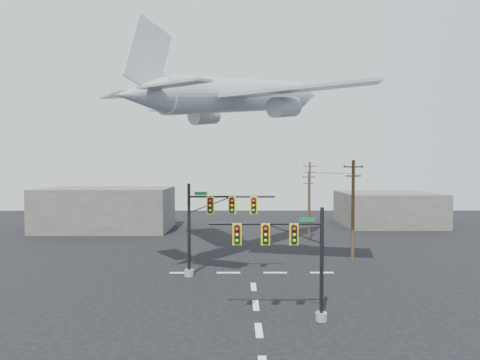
{
  "coord_description": "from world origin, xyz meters",
  "views": [
    {
      "loc": [
        -1.11,
        -21.91,
        9.12
      ],
      "look_at": [
        -1.03,
        5.0,
        8.18
      ],
      "focal_mm": 30.0,
      "sensor_mm": 36.0,
      "label": 1
    }
  ],
  "objects_px": {
    "utility_pole_a": "(353,209)",
    "utility_pole_c": "(310,192)",
    "utility_pole_b": "(309,205)",
    "airliner": "(243,96)",
    "signal_mast_far": "(211,224)",
    "signal_mast_near": "(293,257)"
  },
  "relations": [
    {
      "from": "utility_pole_a",
      "to": "airliner",
      "type": "distance_m",
      "value": 15.02
    },
    {
      "from": "utility_pole_c",
      "to": "airliner",
      "type": "xyz_separation_m",
      "value": [
        -10.55,
        -23.06,
        10.7
      ]
    },
    {
      "from": "utility_pole_a",
      "to": "utility_pole_b",
      "type": "height_order",
      "value": "utility_pole_a"
    },
    {
      "from": "signal_mast_far",
      "to": "utility_pole_c",
      "type": "distance_m",
      "value": 31.64
    },
    {
      "from": "utility_pole_a",
      "to": "airliner",
      "type": "relative_size",
      "value": 0.39
    },
    {
      "from": "utility_pole_b",
      "to": "airliner",
      "type": "xyz_separation_m",
      "value": [
        -8.12,
        -9.79,
        11.42
      ]
    },
    {
      "from": "utility_pole_b",
      "to": "airliner",
      "type": "bearing_deg",
      "value": -151.17
    },
    {
      "from": "airliner",
      "to": "signal_mast_near",
      "type": "bearing_deg",
      "value": -129.96
    },
    {
      "from": "airliner",
      "to": "utility_pole_a",
      "type": "bearing_deg",
      "value": -53.85
    },
    {
      "from": "utility_pole_b",
      "to": "signal_mast_far",
      "type": "bearing_deg",
      "value": -146.46
    },
    {
      "from": "signal_mast_far",
      "to": "utility_pole_c",
      "type": "height_order",
      "value": "utility_pole_c"
    },
    {
      "from": "utility_pole_c",
      "to": "airliner",
      "type": "distance_m",
      "value": 27.53
    },
    {
      "from": "signal_mast_far",
      "to": "signal_mast_near",
      "type": "bearing_deg",
      "value": -60.04
    },
    {
      "from": "signal_mast_far",
      "to": "utility_pole_a",
      "type": "relative_size",
      "value": 0.79
    },
    {
      "from": "utility_pole_c",
      "to": "signal_mast_far",
      "type": "bearing_deg",
      "value": -103.29
    },
    {
      "from": "signal_mast_near",
      "to": "utility_pole_c",
      "type": "height_order",
      "value": "utility_pole_c"
    },
    {
      "from": "signal_mast_far",
      "to": "airliner",
      "type": "height_order",
      "value": "airliner"
    },
    {
      "from": "utility_pole_a",
      "to": "utility_pole_c",
      "type": "xyz_separation_m",
      "value": [
        0.06,
        23.69,
        0.03
      ]
    },
    {
      "from": "airliner",
      "to": "utility_pole_c",
      "type": "bearing_deg",
      "value": 14.96
    },
    {
      "from": "signal_mast_far",
      "to": "airliner",
      "type": "bearing_deg",
      "value": 64.62
    },
    {
      "from": "utility_pole_b",
      "to": "utility_pole_c",
      "type": "relative_size",
      "value": 0.86
    },
    {
      "from": "signal_mast_near",
      "to": "utility_pole_b",
      "type": "xyz_separation_m",
      "value": [
        5.3,
        25.02,
        0.56
      ]
    }
  ]
}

